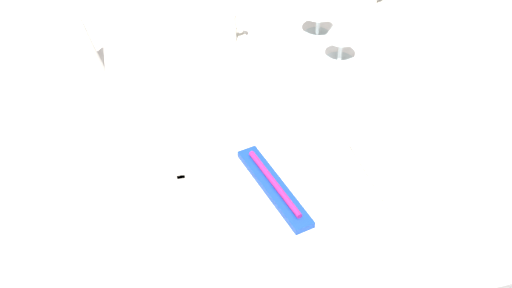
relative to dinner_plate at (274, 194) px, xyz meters
name	(u,v)px	position (x,y,z in m)	size (l,w,h in m)	color
dining_table	(221,133)	(-0.03, 0.28, -0.09)	(1.80, 1.11, 0.74)	white
dinner_plate	(274,194)	(0.00, 0.00, 0.00)	(0.25, 0.25, 0.02)	white
toothbrush_package	(274,187)	(0.00, 0.00, 0.02)	(0.08, 0.21, 0.02)	blue
fork_outer	(185,201)	(-0.15, 0.03, -0.01)	(0.03, 0.21, 0.00)	beige
dinner_knife	(355,172)	(0.16, 0.02, -0.01)	(0.03, 0.24, 0.00)	beige
spoon_soup	(361,160)	(0.18, 0.05, -0.01)	(0.03, 0.20, 0.01)	beige
saucer_left	(360,8)	(0.37, 0.54, 0.00)	(0.14, 0.14, 0.01)	white
saucer_far	(218,42)	(0.01, 0.49, 0.00)	(0.13, 0.13, 0.01)	white
coffee_cup_far	(218,27)	(0.01, 0.49, 0.04)	(0.11, 0.08, 0.07)	white
wine_glass_centre	(320,1)	(0.24, 0.46, 0.08)	(0.08, 0.08, 0.13)	silver
wine_glass_left	(343,27)	(0.25, 0.35, 0.08)	(0.07, 0.07, 0.14)	silver
napkin_folded	(83,40)	(-0.28, 0.46, 0.07)	(0.07, 0.07, 0.16)	white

